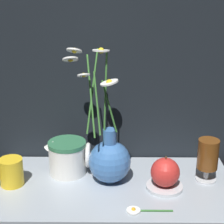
# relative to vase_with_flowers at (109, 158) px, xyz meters

# --- Properties ---
(ground_plane) EXTENTS (6.00, 6.00, 0.00)m
(ground_plane) POSITION_rel_vase_with_flowers_xyz_m (0.01, -0.02, -0.09)
(ground_plane) COLOR black
(shelf) EXTENTS (0.70, 0.35, 0.01)m
(shelf) POSITION_rel_vase_with_flowers_xyz_m (0.01, -0.02, -0.08)
(shelf) COLOR #9EA8B2
(shelf) RESTS_ON ground_plane
(vase_with_flowers) EXTENTS (0.18, 0.13, 0.39)m
(vase_with_flowers) POSITION_rel_vase_with_flowers_xyz_m (0.00, 0.00, 0.00)
(vase_with_flowers) COLOR #3F72B7
(vase_with_flowers) RESTS_ON shelf
(yellow_mug) EXTENTS (0.08, 0.07, 0.08)m
(yellow_mug) POSITION_rel_vase_with_flowers_xyz_m (-0.28, -0.03, -0.03)
(yellow_mug) COLOR yellow
(yellow_mug) RESTS_ON shelf
(ceramic_pitcher) EXTENTS (0.14, 0.11, 0.11)m
(ceramic_pitcher) POSITION_rel_vase_with_flowers_xyz_m (-0.12, 0.05, -0.02)
(ceramic_pitcher) COLOR white
(ceramic_pitcher) RESTS_ON shelf
(tea_glass) EXTENTS (0.06, 0.06, 0.13)m
(tea_glass) POSITION_rel_vase_with_flowers_xyz_m (0.28, 0.00, 0.00)
(tea_glass) COLOR silver
(tea_glass) RESTS_ON shelf
(saucer_plate) EXTENTS (0.10, 0.10, 0.01)m
(saucer_plate) POSITION_rel_vase_with_flowers_xyz_m (0.16, -0.04, -0.07)
(saucer_plate) COLOR silver
(saucer_plate) RESTS_ON shelf
(orange_fruit) EXTENTS (0.08, 0.08, 0.09)m
(orange_fruit) POSITION_rel_vase_with_flowers_xyz_m (0.16, -0.04, -0.02)
(orange_fruit) COLOR red
(orange_fruit) RESTS_ON saucer_plate
(loose_daisy) EXTENTS (0.12, 0.04, 0.01)m
(loose_daisy) POSITION_rel_vase_with_flowers_xyz_m (0.08, -0.15, -0.07)
(loose_daisy) COLOR #336B2D
(loose_daisy) RESTS_ON shelf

